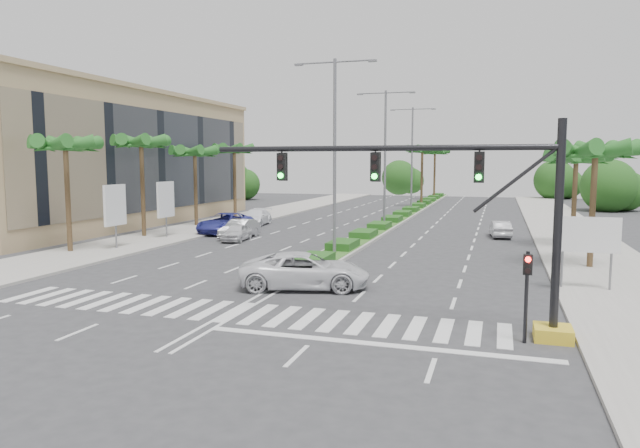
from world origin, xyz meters
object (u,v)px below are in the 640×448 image
at_px(car_parked_d, 256,217).
at_px(car_right, 500,229).
at_px(car_crossing, 305,271).
at_px(car_parked_c, 225,223).
at_px(car_parked_b, 240,229).
at_px(car_parked_a, 237,232).

xyz_separation_m(car_parked_d, car_right, (21.63, -2.11, -0.09)).
bearing_deg(car_crossing, car_parked_c, 21.13).
bearing_deg(car_parked_b, car_parked_a, -71.12).
xyz_separation_m(car_parked_c, car_parked_d, (0.00, 6.16, -0.09)).
bearing_deg(car_parked_d, car_right, -12.25).
height_order(car_parked_a, car_right, car_right).
xyz_separation_m(car_parked_b, car_parked_c, (-2.54, 2.58, 0.10)).
xyz_separation_m(car_parked_c, car_crossing, (13.00, -17.57, 0.00)).
bearing_deg(car_right, car_parked_d, -12.08).
relative_size(car_parked_c, car_crossing, 0.99).
bearing_deg(car_parked_c, car_parked_d, 92.62).
relative_size(car_parked_b, car_crossing, 0.74).
bearing_deg(car_parked_a, car_crossing, -60.71).
height_order(car_parked_c, car_crossing, car_crossing).
xyz_separation_m(car_parked_a, car_right, (18.67, 7.99, 0.01)).
height_order(car_parked_a, car_parked_b, car_parked_b).
xyz_separation_m(car_parked_b, car_parked_d, (-2.54, 8.74, 0.01)).
bearing_deg(car_parked_d, car_crossing, -67.97).
xyz_separation_m(car_parked_b, car_right, (19.09, 6.63, -0.08)).
xyz_separation_m(car_parked_a, car_parked_d, (-2.96, 10.10, 0.10)).
distance_m(car_parked_d, car_right, 21.73).
height_order(car_parked_c, car_parked_d, car_parked_c).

